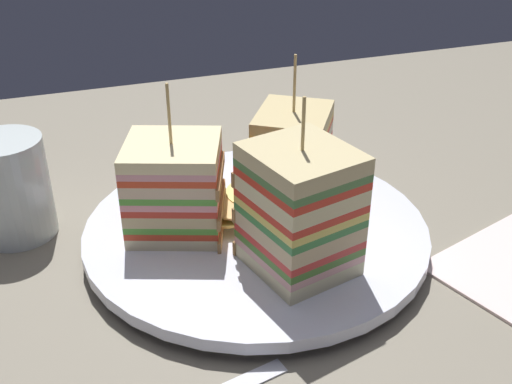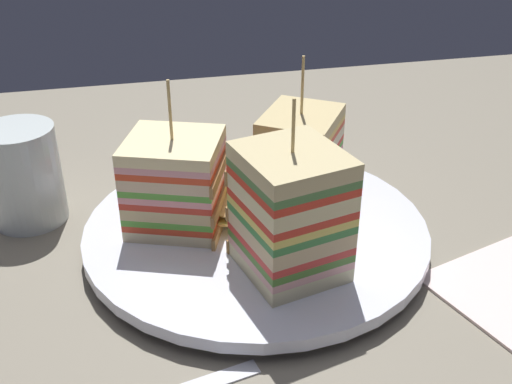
{
  "view_description": "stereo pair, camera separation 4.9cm",
  "coord_description": "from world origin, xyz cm",
  "px_view_note": "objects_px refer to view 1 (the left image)",
  "views": [
    {
      "loc": [
        -14.53,
        -40.39,
        28.97
      ],
      "look_at": [
        0.0,
        0.0,
        4.8
      ],
      "focal_mm": 43.15,
      "sensor_mm": 36.0,
      "label": 1
    },
    {
      "loc": [
        -9.81,
        -41.79,
        28.97
      ],
      "look_at": [
        0.0,
        0.0,
        4.8
      ],
      "focal_mm": 43.15,
      "sensor_mm": 36.0,
      "label": 2
    }
  ],
  "objects_px": {
    "sandwich_wedge_2": "(299,210)",
    "drinking_glass": "(12,194)",
    "plate": "(256,231)",
    "chip_pile": "(237,205)",
    "sandwich_wedge_1": "(175,187)",
    "sandwich_wedge_0": "(292,153)"
  },
  "relations": [
    {
      "from": "chip_pile",
      "to": "drinking_glass",
      "type": "relative_size",
      "value": 0.88
    },
    {
      "from": "sandwich_wedge_0",
      "to": "sandwich_wedge_1",
      "type": "xyz_separation_m",
      "value": [
        -0.11,
        -0.03,
        -0.0
      ]
    },
    {
      "from": "plate",
      "to": "sandwich_wedge_1",
      "type": "height_order",
      "value": "sandwich_wedge_1"
    },
    {
      "from": "sandwich_wedge_0",
      "to": "plate",
      "type": "bearing_deg",
      "value": -15.55
    },
    {
      "from": "plate",
      "to": "sandwich_wedge_0",
      "type": "distance_m",
      "value": 0.08
    },
    {
      "from": "sandwich_wedge_2",
      "to": "drinking_glass",
      "type": "distance_m",
      "value": 0.25
    },
    {
      "from": "sandwich_wedge_0",
      "to": "sandwich_wedge_2",
      "type": "bearing_deg",
      "value": 13.64
    },
    {
      "from": "sandwich_wedge_0",
      "to": "sandwich_wedge_1",
      "type": "bearing_deg",
      "value": -43.26
    },
    {
      "from": "sandwich_wedge_0",
      "to": "chip_pile",
      "type": "height_order",
      "value": "sandwich_wedge_0"
    },
    {
      "from": "sandwich_wedge_0",
      "to": "sandwich_wedge_2",
      "type": "relative_size",
      "value": 0.95
    },
    {
      "from": "plate",
      "to": "sandwich_wedge_1",
      "type": "xyz_separation_m",
      "value": [
        -0.06,
        0.02,
        0.04
      ]
    },
    {
      "from": "plate",
      "to": "chip_pile",
      "type": "bearing_deg",
      "value": 128.69
    },
    {
      "from": "sandwich_wedge_2",
      "to": "chip_pile",
      "type": "bearing_deg",
      "value": 2.3
    },
    {
      "from": "sandwich_wedge_2",
      "to": "drinking_glass",
      "type": "height_order",
      "value": "sandwich_wedge_2"
    },
    {
      "from": "drinking_glass",
      "to": "sandwich_wedge_0",
      "type": "bearing_deg",
      "value": -9.84
    },
    {
      "from": "sandwich_wedge_1",
      "to": "drinking_glass",
      "type": "bearing_deg",
      "value": 172.49
    },
    {
      "from": "chip_pile",
      "to": "drinking_glass",
      "type": "bearing_deg",
      "value": 158.74
    },
    {
      "from": "plate",
      "to": "drinking_glass",
      "type": "xyz_separation_m",
      "value": [
        -0.19,
        0.08,
        0.03
      ]
    },
    {
      "from": "plate",
      "to": "sandwich_wedge_0",
      "type": "relative_size",
      "value": 2.24
    },
    {
      "from": "plate",
      "to": "sandwich_wedge_2",
      "type": "height_order",
      "value": "sandwich_wedge_2"
    },
    {
      "from": "plate",
      "to": "chip_pile",
      "type": "height_order",
      "value": "chip_pile"
    },
    {
      "from": "sandwich_wedge_0",
      "to": "sandwich_wedge_2",
      "type": "distance_m",
      "value": 0.11
    }
  ]
}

